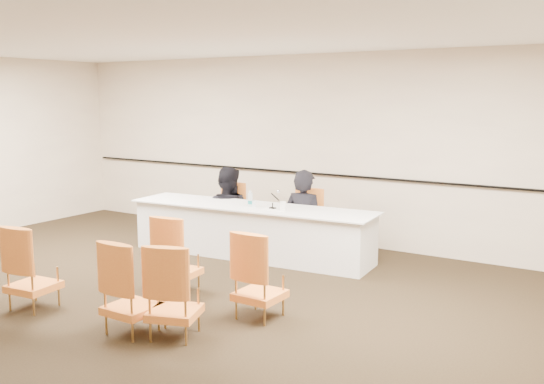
{
  "coord_description": "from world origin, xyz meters",
  "views": [
    {
      "loc": [
        4.59,
        -4.61,
        2.33
      ],
      "look_at": [
        0.03,
        2.6,
        0.98
      ],
      "focal_mm": 40.0,
      "sensor_mm": 36.0,
      "label": 1
    }
  ],
  "objects_px": {
    "panel_table": "(251,231)",
    "panelist_main_chair": "(304,221)",
    "aud_chair_back_right": "(174,290)",
    "panelist_main": "(304,228)",
    "aud_chair_front_right": "(260,274)",
    "water_bottle": "(250,199)",
    "aud_chair_front_mid": "(177,254)",
    "drinking_glass": "(254,203)",
    "aud_chair_back_left": "(33,267)",
    "aud_chair_back_mid": "(131,286)",
    "panelist_second": "(227,219)",
    "coffee_cup": "(283,206)",
    "microphone": "(273,200)",
    "panelist_second_chair": "(227,213)"
  },
  "relations": [
    {
      "from": "panel_table",
      "to": "panelist_main_chair",
      "type": "distance_m",
      "value": 0.82
    },
    {
      "from": "aud_chair_back_right",
      "to": "panelist_main",
      "type": "bearing_deg",
      "value": 79.15
    },
    {
      "from": "panel_table",
      "to": "aud_chair_front_right",
      "type": "xyz_separation_m",
      "value": [
        1.5,
        -2.05,
        0.1
      ]
    },
    {
      "from": "water_bottle",
      "to": "aud_chair_front_mid",
      "type": "height_order",
      "value": "water_bottle"
    },
    {
      "from": "drinking_glass",
      "to": "aud_chair_back_right",
      "type": "bearing_deg",
      "value": -70.75
    },
    {
      "from": "aud_chair_front_mid",
      "to": "aud_chair_back_left",
      "type": "distance_m",
      "value": 1.6
    },
    {
      "from": "aud_chair_back_mid",
      "to": "panelist_main_chair",
      "type": "bearing_deg",
      "value": 92.03
    },
    {
      "from": "panelist_second",
      "to": "drinking_glass",
      "type": "relative_size",
      "value": 16.77
    },
    {
      "from": "panelist_main_chair",
      "to": "coffee_cup",
      "type": "relative_size",
      "value": 7.3
    },
    {
      "from": "water_bottle",
      "to": "aud_chair_front_mid",
      "type": "bearing_deg",
      "value": -84.63
    },
    {
      "from": "panelist_main_chair",
      "to": "aud_chair_front_right",
      "type": "xyz_separation_m",
      "value": [
        0.96,
        -2.65,
        0.0
      ]
    },
    {
      "from": "drinking_glass",
      "to": "aud_chair_back_left",
      "type": "height_order",
      "value": "aud_chair_back_left"
    },
    {
      "from": "aud_chair_back_left",
      "to": "aud_chair_back_mid",
      "type": "relative_size",
      "value": 1.0
    },
    {
      "from": "panelist_main",
      "to": "panelist_main_chair",
      "type": "xyz_separation_m",
      "value": [
        0.0,
        0.0,
        0.1
      ]
    },
    {
      "from": "panel_table",
      "to": "aud_chair_front_mid",
      "type": "bearing_deg",
      "value": -88.28
    },
    {
      "from": "microphone",
      "to": "aud_chair_front_mid",
      "type": "height_order",
      "value": "microphone"
    },
    {
      "from": "panelist_main_chair",
      "to": "aud_chair_back_left",
      "type": "xyz_separation_m",
      "value": [
        -1.32,
        -3.74,
        0.0
      ]
    },
    {
      "from": "drinking_glass",
      "to": "aud_chair_back_mid",
      "type": "bearing_deg",
      "value": -79.28
    },
    {
      "from": "water_bottle",
      "to": "aud_chair_front_right",
      "type": "xyz_separation_m",
      "value": [
        1.46,
        -1.97,
        -0.4
      ]
    },
    {
      "from": "panelist_second",
      "to": "aud_chair_back_left",
      "type": "bearing_deg",
      "value": 74.44
    },
    {
      "from": "panel_table",
      "to": "panelist_main_chair",
      "type": "height_order",
      "value": "panelist_main_chair"
    },
    {
      "from": "drinking_glass",
      "to": "panelist_main_chair",
      "type": "bearing_deg",
      "value": 55.15
    },
    {
      "from": "microphone",
      "to": "coffee_cup",
      "type": "height_order",
      "value": "microphone"
    },
    {
      "from": "panelist_second_chair",
      "to": "aud_chair_front_mid",
      "type": "xyz_separation_m",
      "value": [
        1.01,
        -2.37,
        0.0
      ]
    },
    {
      "from": "coffee_cup",
      "to": "aud_chair_back_left",
      "type": "bearing_deg",
      "value": -114.29
    },
    {
      "from": "aud_chair_front_mid",
      "to": "aud_chair_back_left",
      "type": "bearing_deg",
      "value": -134.16
    },
    {
      "from": "water_bottle",
      "to": "aud_chair_back_mid",
      "type": "xyz_separation_m",
      "value": [
        0.62,
        -2.99,
        -0.4
      ]
    },
    {
      "from": "aud_chair_back_left",
      "to": "coffee_cup",
      "type": "bearing_deg",
      "value": 59.38
    },
    {
      "from": "panelist_main_chair",
      "to": "microphone",
      "type": "xyz_separation_m",
      "value": [
        -0.16,
        -0.64,
        0.41
      ]
    },
    {
      "from": "panel_table",
      "to": "panelist_main",
      "type": "xyz_separation_m",
      "value": [
        0.55,
        0.6,
        -0.0
      ]
    },
    {
      "from": "panel_table",
      "to": "panelist_second_chair",
      "type": "bearing_deg",
      "value": 143.75
    },
    {
      "from": "drinking_glass",
      "to": "coffee_cup",
      "type": "xyz_separation_m",
      "value": [
        0.51,
        -0.04,
        0.02
      ]
    },
    {
      "from": "panelist_main_chair",
      "to": "aud_chair_back_right",
      "type": "bearing_deg",
      "value": -85.91
    },
    {
      "from": "panelist_main",
      "to": "panelist_second",
      "type": "height_order",
      "value": "panelist_main"
    },
    {
      "from": "panelist_second",
      "to": "microphone",
      "type": "distance_m",
      "value": 1.4
    },
    {
      "from": "aud_chair_front_right",
      "to": "panel_table",
      "type": "bearing_deg",
      "value": 127.02
    },
    {
      "from": "water_bottle",
      "to": "panelist_main",
      "type": "bearing_deg",
      "value": 53.4
    },
    {
      "from": "panelist_main_chair",
      "to": "panelist_second",
      "type": "bearing_deg",
      "value": -180.0
    },
    {
      "from": "panelist_main_chair",
      "to": "coffee_cup",
      "type": "distance_m",
      "value": 0.78
    },
    {
      "from": "coffee_cup",
      "to": "aud_chair_front_mid",
      "type": "bearing_deg",
      "value": -102.32
    },
    {
      "from": "microphone",
      "to": "coffee_cup",
      "type": "bearing_deg",
      "value": -11.69
    },
    {
      "from": "panelist_main",
      "to": "water_bottle",
      "type": "xyz_separation_m",
      "value": [
        -0.51,
        -0.68,
        0.5
      ]
    },
    {
      "from": "panelist_main_chair",
      "to": "water_bottle",
      "type": "distance_m",
      "value": 0.94
    },
    {
      "from": "microphone",
      "to": "water_bottle",
      "type": "xyz_separation_m",
      "value": [
        -0.35,
        -0.05,
        -0.01
      ]
    },
    {
      "from": "coffee_cup",
      "to": "aud_chair_back_right",
      "type": "xyz_separation_m",
      "value": [
        0.49,
        -2.84,
        -0.34
      ]
    },
    {
      "from": "water_bottle",
      "to": "aud_chair_back_mid",
      "type": "relative_size",
      "value": 0.25
    },
    {
      "from": "drinking_glass",
      "to": "panel_table",
      "type": "bearing_deg",
      "value": 147.92
    },
    {
      "from": "water_bottle",
      "to": "coffee_cup",
      "type": "relative_size",
      "value": 1.83
    },
    {
      "from": "aud_chair_back_left",
      "to": "panelist_second_chair",
      "type": "bearing_deg",
      "value": 84.11
    },
    {
      "from": "aud_chair_front_right",
      "to": "aud_chair_back_right",
      "type": "xyz_separation_m",
      "value": [
        -0.41,
        -0.88,
        0.0
      ]
    }
  ]
}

